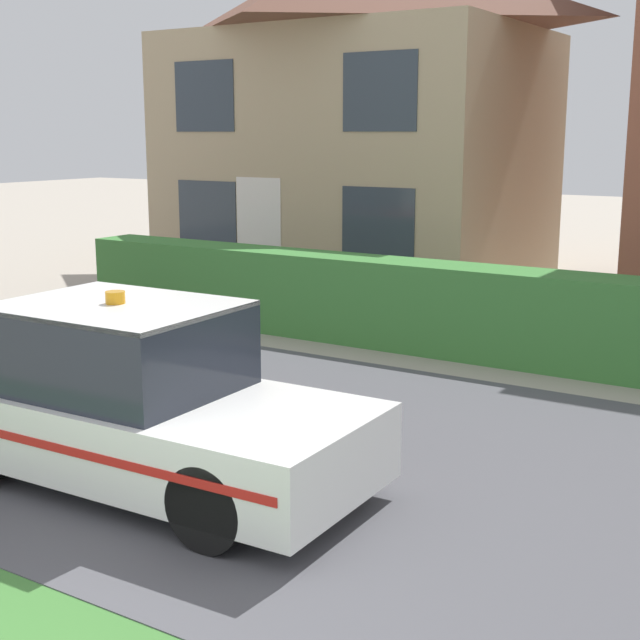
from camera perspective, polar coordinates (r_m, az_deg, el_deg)
name	(u,v)px	position (r m, az deg, el deg)	size (l,w,h in m)	color
road_strip	(336,455)	(8.28, 1.01, -8.65)	(28.00, 6.15, 0.01)	#4C4C51
garden_hedge	(432,307)	(12.10, 7.17, 0.80)	(11.84, 0.80, 1.20)	#3D7F38
police_car	(137,401)	(7.63, -11.63, -5.08)	(3.96, 1.76, 1.62)	black
house_left	(360,107)	(18.48, 2.58, 13.46)	(7.16, 5.50, 6.70)	tan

